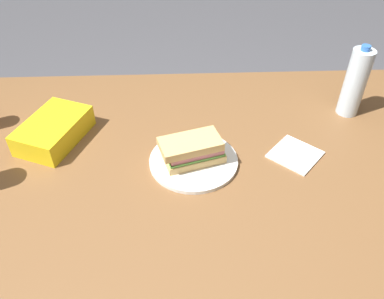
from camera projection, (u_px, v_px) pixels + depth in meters
The scene contains 7 objects.
ground_plane at pixel (183, 297), 1.62m from camera, with size 8.00×8.00×0.00m, color #4C4C51.
dining_table at pixel (179, 184), 1.19m from camera, with size 1.83×1.06×0.74m.
paper_plate at pixel (192, 161), 1.14m from camera, with size 0.26×0.26×0.01m, color white.
sandwich at pixel (191, 149), 1.11m from camera, with size 0.20×0.14×0.08m.
chip_bag at pixel (52, 130), 1.21m from camera, with size 0.23×0.15×0.07m, color yellow.
water_bottle_spare at pixel (354, 83), 1.27m from camera, with size 0.07×0.07×0.24m.
paper_napkin at pixel (294, 154), 1.17m from camera, with size 0.13×0.13×0.01m, color white.
Camera 1 is at (-0.00, 0.83, 1.52)m, focal length 36.63 mm.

